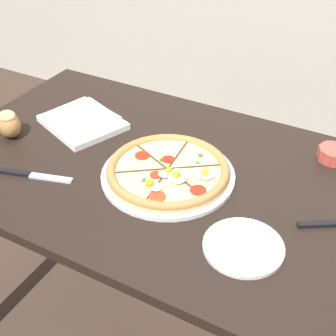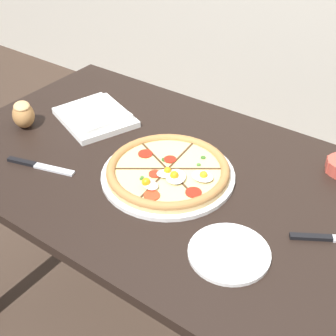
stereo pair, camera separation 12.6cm
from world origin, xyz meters
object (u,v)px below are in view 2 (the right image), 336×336
object	(u,v)px
bread_piece_near	(23,114)
side_saucer	(229,253)
pizza	(168,171)
knife_main	(39,166)
napkin_folded	(95,116)
dining_table	(176,203)

from	to	relation	value
bread_piece_near	side_saucer	world-z (taller)	bread_piece_near
pizza	knife_main	size ratio (longest dim) A/B	1.77
napkin_folded	side_saucer	size ratio (longest dim) A/B	1.59
bread_piece_near	side_saucer	xyz separation A→B (m)	(0.81, -0.11, -0.04)
napkin_folded	bread_piece_near	distance (m)	0.22
napkin_folded	bread_piece_near	bearing A→B (deg)	-135.23
pizza	bread_piece_near	xyz separation A→B (m)	(-0.53, -0.05, 0.02)
napkin_folded	knife_main	world-z (taller)	napkin_folded
pizza	napkin_folded	bearing A→B (deg)	163.46
bread_piece_near	knife_main	xyz separation A→B (m)	(0.21, -0.13, -0.04)
pizza	bread_piece_near	bearing A→B (deg)	-174.98
napkin_folded	side_saucer	world-z (taller)	napkin_folded
dining_table	napkin_folded	world-z (taller)	napkin_folded
pizza	side_saucer	bearing A→B (deg)	-28.78
napkin_folded	pizza	bearing A→B (deg)	-16.54
side_saucer	napkin_folded	bearing A→B (deg)	157.96
bread_piece_near	knife_main	distance (m)	0.25
dining_table	bread_piece_near	size ratio (longest dim) A/B	12.23
knife_main	side_saucer	size ratio (longest dim) A/B	1.11
dining_table	bread_piece_near	world-z (taller)	bread_piece_near
napkin_folded	dining_table	bearing A→B (deg)	-12.20
napkin_folded	knife_main	distance (m)	0.29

